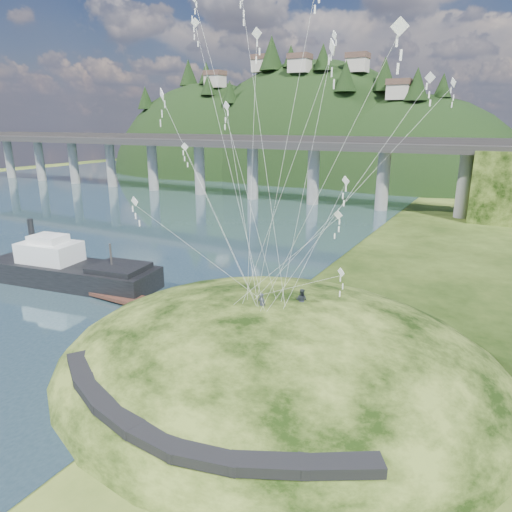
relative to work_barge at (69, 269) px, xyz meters
The scene contains 9 objects.
ground 21.87m from the work_barge, 18.12° to the right, with size 320.00×320.00×0.00m, color black.
grass_hill 29.30m from the work_barge, ahead, with size 36.00×32.00×13.00m.
footpath 32.67m from the work_barge, 30.39° to the right, with size 22.29×5.84×0.83m.
bridge 64.03m from the work_barge, 95.18° to the left, with size 160.00×11.00×15.00m.
far_ridge 118.00m from the work_barge, 101.21° to the left, with size 153.00×70.00×94.50m.
work_barge is the anchor object (origin of this frame).
wooden_dock 11.66m from the work_barge, ahead, with size 14.51×2.75×1.03m.
kite_flyers 29.91m from the work_barge, ahead, with size 2.98×2.88×1.84m.
kite_swarm 33.84m from the work_barge, ahead, with size 20.85×16.65×21.06m.
Camera 1 is at (21.65, -26.19, 17.71)m, focal length 32.00 mm.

